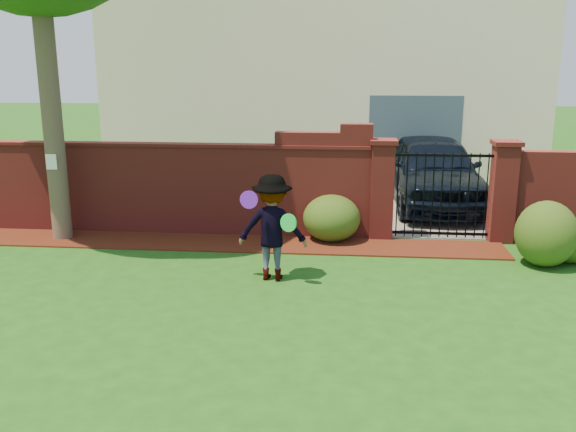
# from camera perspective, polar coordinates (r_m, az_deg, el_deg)

# --- Properties ---
(ground) EXTENTS (80.00, 80.00, 0.01)m
(ground) POSITION_cam_1_polar(r_m,az_deg,el_deg) (8.28, -7.09, -9.35)
(ground) COLOR #1B4B12
(ground) RESTS_ON ground
(mulch_bed) EXTENTS (11.10, 1.08, 0.03)m
(mulch_bed) POSITION_cam_1_polar(r_m,az_deg,el_deg) (11.54, -8.19, -2.42)
(mulch_bed) COLOR #3A140A
(mulch_bed) RESTS_ON ground
(brick_wall) EXTENTS (8.70, 0.31, 2.16)m
(brick_wall) POSITION_cam_1_polar(r_m,az_deg,el_deg) (12.22, -12.46, 2.73)
(brick_wall) COLOR maroon
(brick_wall) RESTS_ON ground
(pillar_left) EXTENTS (0.50, 0.50, 1.88)m
(pillar_left) POSITION_cam_1_polar(r_m,az_deg,el_deg) (11.66, 8.67, 2.51)
(pillar_left) COLOR maroon
(pillar_left) RESTS_ON ground
(pillar_right) EXTENTS (0.50, 0.50, 1.88)m
(pillar_right) POSITION_cam_1_polar(r_m,az_deg,el_deg) (11.99, 19.23, 2.19)
(pillar_right) COLOR maroon
(pillar_right) RESTS_ON ground
(iron_gate) EXTENTS (1.78, 0.03, 1.60)m
(iron_gate) POSITION_cam_1_polar(r_m,az_deg,el_deg) (11.79, 13.99, 1.87)
(iron_gate) COLOR black
(iron_gate) RESTS_ON ground
(driveway) EXTENTS (3.20, 8.00, 0.01)m
(driveway) POSITION_cam_1_polar(r_m,az_deg,el_deg) (15.85, 11.75, 1.96)
(driveway) COLOR slate
(driveway) RESTS_ON ground
(house) EXTENTS (12.40, 6.40, 6.30)m
(house) POSITION_cam_1_polar(r_m,az_deg,el_deg) (19.41, 3.39, 13.82)
(house) COLOR beige
(house) RESTS_ON ground
(car) EXTENTS (2.13, 4.88, 1.64)m
(car) POSITION_cam_1_polar(r_m,az_deg,el_deg) (14.35, 13.44, 3.91)
(car) COLOR black
(car) RESTS_ON ground
(paper_notice) EXTENTS (0.20, 0.01, 0.28)m
(paper_notice) POSITION_cam_1_polar(r_m,az_deg,el_deg) (12.00, -21.03, 4.69)
(paper_notice) COLOR white
(paper_notice) RESTS_ON tree
(shrub_left) EXTENTS (1.07, 1.07, 0.87)m
(shrub_left) POSITION_cam_1_polar(r_m,az_deg,el_deg) (11.49, 4.05, -0.20)
(shrub_left) COLOR #224514
(shrub_left) RESTS_ON ground
(shrub_middle) EXTENTS (0.99, 0.99, 1.09)m
(shrub_middle) POSITION_cam_1_polar(r_m,az_deg,el_deg) (10.88, 22.74, -1.53)
(shrub_middle) COLOR #224514
(shrub_middle) RESTS_ON ground
(shrub_right) EXTENTS (0.80, 0.80, 0.71)m
(shrub_right) POSITION_cam_1_polar(r_m,az_deg,el_deg) (11.29, 24.64, -2.16)
(shrub_right) COLOR #224514
(shrub_right) RESTS_ON ground
(man) EXTENTS (1.08, 0.65, 1.63)m
(man) POSITION_cam_1_polar(r_m,az_deg,el_deg) (9.35, -1.52, -1.12)
(man) COLOR gray
(man) RESTS_ON ground
(frisbee_purple) EXTENTS (0.28, 0.18, 0.27)m
(frisbee_purple) POSITION_cam_1_polar(r_m,az_deg,el_deg) (8.98, -3.64, 1.51)
(frisbee_purple) COLOR purple
(frisbee_purple) RESTS_ON man
(frisbee_green) EXTENTS (0.27, 0.18, 0.27)m
(frisbee_green) POSITION_cam_1_polar(r_m,az_deg,el_deg) (9.02, 0.04, -0.63)
(frisbee_green) COLOR green
(frisbee_green) RESTS_ON man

